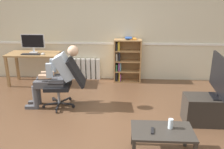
# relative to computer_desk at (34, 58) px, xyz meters

# --- Properties ---
(ground_plane) EXTENTS (18.00, 18.00, 0.00)m
(ground_plane) POSITION_rel_computer_desk_xyz_m (1.78, -2.15, -0.64)
(ground_plane) COLOR brown
(back_wall) EXTENTS (12.00, 0.13, 2.70)m
(back_wall) POSITION_rel_computer_desk_xyz_m (1.78, 0.50, 0.71)
(back_wall) COLOR beige
(back_wall) RESTS_ON ground_plane
(computer_desk) EXTENTS (1.19, 0.60, 0.76)m
(computer_desk) POSITION_rel_computer_desk_xyz_m (0.00, 0.00, 0.00)
(computer_desk) COLOR #9E7547
(computer_desk) RESTS_ON ground_plane
(imac_monitor) EXTENTS (0.56, 0.14, 0.43)m
(imac_monitor) POSITION_rel_computer_desk_xyz_m (-0.01, 0.08, 0.37)
(imac_monitor) COLOR silver
(imac_monitor) RESTS_ON computer_desk
(keyboard) EXTENTS (0.42, 0.12, 0.02)m
(keyboard) POSITION_rel_computer_desk_xyz_m (-0.01, -0.14, 0.13)
(keyboard) COLOR black
(keyboard) RESTS_ON computer_desk
(computer_mouse) EXTENTS (0.06, 0.10, 0.03)m
(computer_mouse) POSITION_rel_computer_desk_xyz_m (0.27, -0.12, 0.13)
(computer_mouse) COLOR white
(computer_mouse) RESTS_ON computer_desk
(bookshelf) EXTENTS (0.66, 0.29, 1.10)m
(bookshelf) POSITION_rel_computer_desk_xyz_m (2.18, 0.29, -0.11)
(bookshelf) COLOR #AD7F4C
(bookshelf) RESTS_ON ground_plane
(radiator) EXTENTS (0.85, 0.08, 0.53)m
(radiator) POSITION_rel_computer_desk_xyz_m (1.11, 0.39, -0.37)
(radiator) COLOR white
(radiator) RESTS_ON ground_plane
(office_chair) EXTENTS (0.84, 0.62, 0.95)m
(office_chair) POSITION_rel_computer_desk_xyz_m (1.06, -1.18, -0.12)
(office_chair) COLOR black
(office_chair) RESTS_ON ground_plane
(person_seated) EXTENTS (1.06, 0.41, 1.19)m
(person_seated) POSITION_rel_computer_desk_xyz_m (0.89, -1.20, 0.00)
(person_seated) COLOR #4C4C51
(person_seated) RESTS_ON ground_plane
(tv_stand) EXTENTS (1.02, 0.42, 0.47)m
(tv_stand) POSITION_rel_computer_desk_xyz_m (3.68, -1.68, -0.40)
(tv_stand) COLOR #2D2823
(tv_stand) RESTS_ON ground_plane
(tv_screen) EXTENTS (0.23, 1.03, 0.66)m
(tv_screen) POSITION_rel_computer_desk_xyz_m (3.68, -1.68, 0.18)
(tv_screen) COLOR black
(tv_screen) RESTS_ON tv_stand
(coffee_table) EXTENTS (0.81, 0.49, 0.38)m
(coffee_table) POSITION_rel_computer_desk_xyz_m (2.66, -2.57, -0.31)
(coffee_table) COLOR #332D28
(coffee_table) RESTS_ON ground_plane
(drinking_glass) EXTENTS (0.06, 0.06, 0.14)m
(drinking_glass) POSITION_rel_computer_desk_xyz_m (2.77, -2.52, -0.19)
(drinking_glass) COLOR silver
(drinking_glass) RESTS_ON coffee_table
(spare_remote) EXTENTS (0.05, 0.15, 0.02)m
(spare_remote) POSITION_rel_computer_desk_xyz_m (2.53, -2.61, -0.25)
(spare_remote) COLOR black
(spare_remote) RESTS_ON coffee_table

